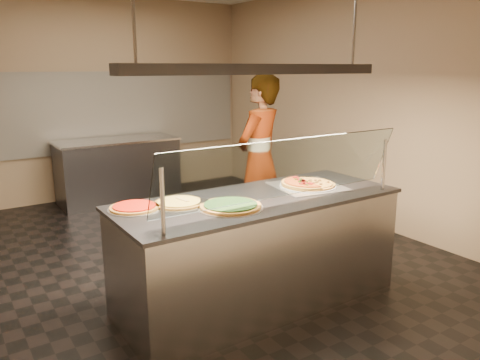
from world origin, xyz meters
TOP-DOWN VIEW (x-y plane):
  - ground at (0.00, 0.00)m, footprint 5.00×6.00m
  - wall_back at (0.00, 3.01)m, footprint 5.00×0.02m
  - wall_front at (0.00, -3.01)m, footprint 5.00×0.02m
  - wall_right at (2.51, 0.00)m, footprint 0.02×6.00m
  - tile_band at (0.00, 2.98)m, footprint 4.90×0.02m
  - serving_counter at (0.12, -1.16)m, footprint 2.40×0.94m
  - sneeze_guard at (0.12, -1.50)m, footprint 2.16×0.18m
  - perforated_tray at (0.68, -1.11)m, footprint 0.66×0.66m
  - half_pizza_pepperoni at (0.57, -1.11)m, footprint 0.31×0.51m
  - half_pizza_sausage at (0.80, -1.11)m, footprint 0.31×0.51m
  - pizza_spinach at (-0.24, -1.28)m, footprint 0.50×0.50m
  - pizza_cheese at (-0.52, -0.98)m, footprint 0.41×0.41m
  - pizza_tomato at (-0.86, -0.91)m, footprint 0.39×0.39m
  - pizza_spatula at (-0.45, -1.02)m, footprint 0.21×0.23m
  - prep_table at (0.20, 2.55)m, footprint 1.75×0.74m
  - worker at (1.02, 0.10)m, footprint 0.82×0.69m
  - heat_lamp_housing at (0.12, -1.16)m, footprint 2.30×0.18m
  - lamp_rod_right at (1.12, -1.16)m, footprint 0.02×0.02m

SIDE VIEW (x-z plane):
  - ground at x=0.00m, z-range -0.02..0.00m
  - serving_counter at x=0.12m, z-range 0.00..0.93m
  - prep_table at x=0.20m, z-range 0.00..0.93m
  - perforated_tray at x=0.68m, z-range 0.93..0.94m
  - pizza_tomato at x=-0.86m, z-range 0.93..0.96m
  - pizza_cheese at x=-0.52m, z-range 0.93..0.96m
  - pizza_spinach at x=-0.24m, z-range 0.93..0.96m
  - worker at x=1.02m, z-range 0.00..1.89m
  - half_pizza_sausage at x=0.80m, z-range 0.94..0.98m
  - pizza_spatula at x=-0.45m, z-range 0.95..0.97m
  - half_pizza_pepperoni at x=0.57m, z-range 0.94..0.99m
  - sneeze_guard at x=0.12m, z-range 0.96..1.49m
  - tile_band at x=0.00m, z-range 0.70..1.90m
  - wall_back at x=0.00m, z-range 0.00..3.00m
  - wall_front at x=0.00m, z-range 0.00..3.00m
  - wall_right at x=2.51m, z-range 0.00..3.00m
  - heat_lamp_housing at x=0.12m, z-range 1.91..1.99m
  - lamp_rod_right at x=1.12m, z-range 1.99..3.00m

